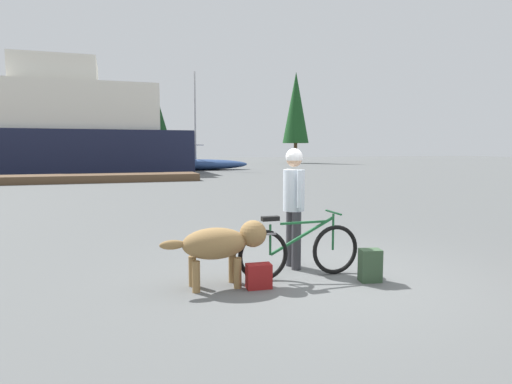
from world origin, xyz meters
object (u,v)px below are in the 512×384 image
at_px(person_cyclist, 294,196).
at_px(dog, 222,243).
at_px(ferry_boat, 26,131).
at_px(bicycle, 299,250).
at_px(sailboat_moored, 196,164).
at_px(handbag_pannier, 259,276).
at_px(backpack, 370,265).

bearing_deg(person_cyclist, dog, -156.52).
bearing_deg(ferry_boat, bicycle, -74.05).
relative_size(bicycle, sailboat_moored, 0.20).
bearing_deg(sailboat_moored, dog, -99.76).
bearing_deg(handbag_pannier, ferry_boat, 104.55).
distance_m(backpack, sailboat_moored, 31.10).
xyz_separation_m(person_cyclist, backpack, (0.71, -0.96, -0.87)).
distance_m(bicycle, handbag_pannier, 0.77).
relative_size(ferry_boat, sailboat_moored, 2.51).
relative_size(handbag_pannier, ferry_boat, 0.01).
bearing_deg(handbag_pannier, dog, 152.58).
xyz_separation_m(person_cyclist, dog, (-1.24, -0.54, -0.53)).
xyz_separation_m(backpack, handbag_pannier, (-1.52, 0.20, -0.06)).
distance_m(dog, ferry_boat, 29.50).
height_order(ferry_boat, sailboat_moored, ferry_boat).
bearing_deg(bicycle, sailboat_moored, 82.28).
height_order(bicycle, person_cyclist, person_cyclist).
bearing_deg(handbag_pannier, person_cyclist, 43.35).
relative_size(person_cyclist, handbag_pannier, 5.62).
bearing_deg(person_cyclist, ferry_boat, 106.46).
xyz_separation_m(dog, handbag_pannier, (0.43, -0.22, -0.41)).
bearing_deg(sailboat_moored, handbag_pannier, -98.90).
height_order(dog, handbag_pannier, dog).
bearing_deg(person_cyclist, backpack, -53.46).
distance_m(handbag_pannier, ferry_boat, 29.86).
xyz_separation_m(person_cyclist, sailboat_moored, (4.00, 29.96, -0.62)).
bearing_deg(sailboat_moored, bicycle, -97.72).
bearing_deg(ferry_boat, person_cyclist, -73.54).
xyz_separation_m(bicycle, handbag_pannier, (-0.68, -0.26, -0.23)).
relative_size(backpack, handbag_pannier, 1.38).
bearing_deg(bicycle, person_cyclist, 75.93).
relative_size(person_cyclist, backpack, 4.06).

